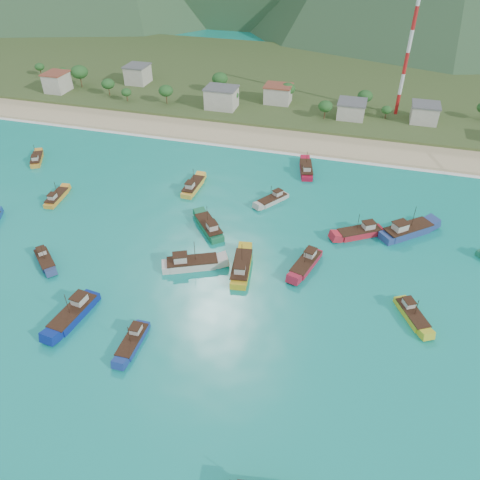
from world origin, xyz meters
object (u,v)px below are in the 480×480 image
(boat_11, at_px, (241,268))
(boat_3, at_px, (407,231))
(boat_20, at_px, (412,315))
(boat_24, at_px, (273,200))
(boat_21, at_px, (193,187))
(boat_5, at_px, (191,264))
(boat_15, at_px, (57,198))
(radio_tower, at_px, (408,52))
(boat_7, at_px, (360,233))
(boat_16, at_px, (306,170))
(boat_14, at_px, (306,264))
(boat_0, at_px, (209,227))
(boat_17, at_px, (133,341))
(boat_8, at_px, (37,160))
(boat_6, at_px, (45,260))
(boat_22, at_px, (74,313))

(boat_11, bearing_deg, boat_3, 26.32)
(boat_20, distance_m, boat_24, 47.66)
(boat_20, xyz_separation_m, boat_21, (-56.35, 33.70, 0.13))
(boat_5, relative_size, boat_15, 1.33)
(radio_tower, distance_m, boat_15, 119.55)
(boat_11, xyz_separation_m, boat_20, (34.47, -4.13, -0.26))
(boat_7, bearing_deg, boat_20, 173.17)
(boat_11, bearing_deg, boat_16, 74.35)
(boat_11, height_order, boat_16, boat_11)
(boat_3, height_order, boat_14, boat_3)
(boat_0, bearing_deg, boat_24, 14.70)
(boat_7, height_order, boat_24, boat_7)
(boat_14, bearing_deg, boat_17, 64.52)
(boat_15, height_order, boat_21, boat_21)
(boat_0, height_order, boat_8, boat_0)
(boat_17, height_order, boat_20, boat_20)
(boat_8, bearing_deg, boat_15, -71.91)
(boat_21, relative_size, boat_24, 1.14)
(radio_tower, height_order, boat_20, radio_tower)
(boat_0, distance_m, boat_20, 48.84)
(boat_6, height_order, boat_14, boat_14)
(boat_11, relative_size, boat_15, 1.30)
(boat_8, relative_size, boat_14, 0.84)
(boat_20, xyz_separation_m, boat_24, (-34.19, 33.21, 0.00))
(boat_3, distance_m, boat_15, 88.29)
(radio_tower, distance_m, boat_22, 132.76)
(boat_24, bearing_deg, boat_14, 151.42)
(boat_0, xyz_separation_m, boat_3, (45.07, 10.90, 0.23))
(radio_tower, relative_size, boat_15, 4.50)
(boat_6, bearing_deg, boat_0, 166.39)
(boat_22, bearing_deg, boat_6, -33.45)
(boat_22, bearing_deg, boat_3, -136.74)
(radio_tower, distance_m, boat_17, 130.40)
(boat_7, xyz_separation_m, boat_16, (-17.10, 27.55, -0.02))
(boat_0, distance_m, boat_6, 36.95)
(boat_14, xyz_separation_m, boat_22, (-39.54, -26.63, 0.11))
(boat_8, bearing_deg, boat_24, -30.65)
(boat_22, bearing_deg, boat_7, -133.59)
(boat_17, height_order, boat_24, boat_24)
(boat_7, distance_m, boat_15, 77.49)
(boat_7, bearing_deg, boat_14, 113.10)
(boat_22, relative_size, boat_24, 1.30)
(boat_15, bearing_deg, radio_tower, 38.06)
(boat_5, height_order, boat_7, boat_5)
(boat_16, xyz_separation_m, boat_24, (-5.68, -18.46, -0.17))
(boat_8, distance_m, boat_21, 50.79)
(boat_20, bearing_deg, boat_3, -116.92)
(boat_3, height_order, boat_21, boat_3)
(radio_tower, bearing_deg, boat_21, -127.61)
(boat_7, relative_size, boat_15, 1.20)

